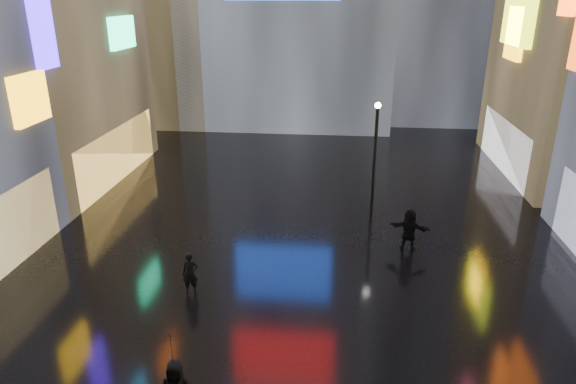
# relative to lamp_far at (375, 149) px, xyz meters

# --- Properties ---
(ground) EXTENTS (140.00, 140.00, 0.00)m
(ground) POSITION_rel_lamp_far_xyz_m (-3.02, -3.44, -2.94)
(ground) COLOR black
(ground) RESTS_ON ground
(lamp_far) EXTENTS (0.30, 0.30, 5.20)m
(lamp_far) POSITION_rel_lamp_far_xyz_m (0.00, 0.00, 0.00)
(lamp_far) COLOR black
(lamp_far) RESTS_ON ground
(pedestrian_5) EXTENTS (1.74, 0.96, 1.79)m
(pedestrian_5) POSITION_rel_lamp_far_xyz_m (1.25, -4.64, -2.05)
(pedestrian_5) COLOR black
(pedestrian_5) RESTS_ON ground
(pedestrian_6) EXTENTS (0.61, 0.44, 1.56)m
(pedestrian_6) POSITION_rel_lamp_far_xyz_m (-6.74, -8.80, -2.17)
(pedestrian_6) COLOR black
(pedestrian_6) RESTS_ON ground
(umbrella_2) EXTENTS (1.20, 1.19, 0.83)m
(umbrella_2) POSITION_rel_lamp_far_xyz_m (-5.45, -14.44, -0.83)
(umbrella_2) COLOR black
(umbrella_2) RESTS_ON pedestrian_4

